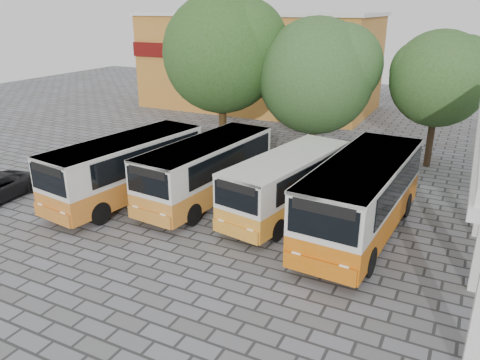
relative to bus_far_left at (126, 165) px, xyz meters
The scene contains 9 objects.
ground 7.98m from the bus_far_left, 21.08° to the right, with size 90.00×90.00×0.00m, color slate.
shophouse_block 23.61m from the bus_far_left, 99.14° to the left, with size 20.40×10.40×8.30m.
bus_far_left is the anchor object (origin of this frame).
bus_centre_left 3.80m from the bus_far_left, 24.62° to the left, with size 3.17×8.18×2.88m.
bus_centre_right 7.63m from the bus_far_left, 13.65° to the left, with size 3.55×7.82×2.70m.
bus_far_right 10.85m from the bus_far_left, ahead, with size 3.25×8.94×3.17m.
tree_left 10.91m from the bus_far_left, 90.92° to the left, with size 7.67×7.31×9.65m.
tree_middle 12.71m from the bus_far_left, 62.50° to the left, with size 7.17×6.83×8.27m.
tree_right 17.44m from the bus_far_left, 43.96° to the left, with size 5.54×5.27×7.65m.
Camera 1 is at (6.88, -13.39, 8.69)m, focal length 35.00 mm.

